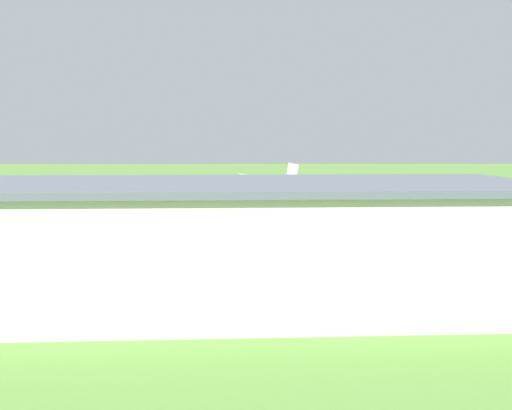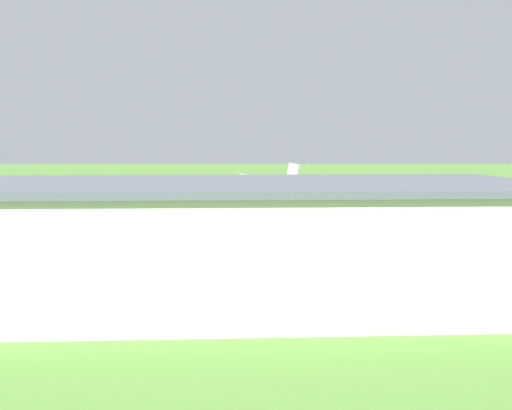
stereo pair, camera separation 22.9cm
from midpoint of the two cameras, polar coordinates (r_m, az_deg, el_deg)
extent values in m
plane|color=#568438|center=(66.95, 2.79, -1.53)|extent=(400.00, 400.00, 0.00)
cube|color=beige|center=(33.04, -2.90, -3.72)|extent=(35.39, 16.00, 6.26)
cube|color=slate|center=(32.65, -2.93, 2.01)|extent=(36.02, 16.63, 0.35)
cube|color=#384251|center=(40.30, -2.89, -2.78)|extent=(10.00, 0.62, 5.13)
cylinder|color=silver|center=(59.01, 1.29, 1.99)|extent=(6.46, 2.61, 2.11)
cone|color=black|center=(58.15, -1.99, 1.28)|extent=(0.96, 0.85, 0.78)
cube|color=silver|center=(58.83, 0.61, 1.70)|extent=(3.52, 7.67, 0.41)
cube|color=silver|center=(58.59, 0.04, 2.80)|extent=(3.52, 7.67, 0.41)
cube|color=silver|center=(59.75, 3.73, 3.46)|extent=(1.30, 0.45, 1.48)
cube|color=silver|center=(59.86, 3.89, 2.55)|extent=(1.55, 2.75, 0.25)
cylinder|color=black|center=(59.91, 0.66, 0.78)|extent=(0.65, 0.30, 0.64)
cylinder|color=black|center=(58.10, 1.18, 0.62)|extent=(0.65, 0.30, 0.64)
cylinder|color=#332D28|center=(61.02, -0.29, 2.39)|extent=(0.32, 0.16, 1.23)
cylinder|color=#332D28|center=(56.40, 1.00, 2.10)|extent=(0.32, 0.16, 1.23)
cylinder|color=black|center=(52.13, -22.67, -3.75)|extent=(0.26, 0.65, 0.64)
cylinder|color=#3F3F47|center=(52.52, 15.45, -3.35)|extent=(0.45, 0.45, 0.80)
cylinder|color=#33723F|center=(52.42, 15.47, -2.61)|extent=(0.54, 0.54, 0.57)
sphere|color=brown|center=(52.37, 15.48, -2.19)|extent=(0.22, 0.22, 0.22)
cylinder|color=beige|center=(48.77, 16.49, -4.02)|extent=(0.37, 0.37, 0.90)
cylinder|color=navy|center=(48.64, 16.52, -3.13)|extent=(0.44, 0.44, 0.64)
sphere|color=#D8AD84|center=(48.58, 16.53, -2.62)|extent=(0.24, 0.24, 0.24)
camera|label=1|loc=(0.11, -89.87, 0.01)|focal=40.92mm
camera|label=2|loc=(0.11, 90.13, -0.01)|focal=40.92mm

